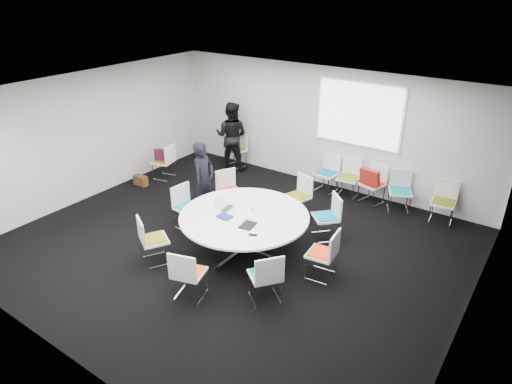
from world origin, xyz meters
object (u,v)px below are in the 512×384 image
Objects in this scene: chair_person_back at (236,156)px; chair_back_d at (399,199)px; brown_bag at (141,180)px; chair_ring_h at (265,285)px; chair_spare_left at (165,168)px; chair_ring_a at (322,262)px; chair_back_a at (326,180)px; cup at (253,208)px; conference_table at (244,224)px; chair_ring_c at (297,204)px; chair_ring_d at (230,198)px; chair_ring_b at (326,225)px; person_main at (204,180)px; chair_back_c at (372,191)px; chair_ring_f at (154,248)px; chair_ring_g at (189,282)px; person_back at (232,136)px; chair_back_b at (348,185)px; chair_back_e at (442,210)px; laptop at (229,209)px; maroon_bag at (163,155)px; chair_ring_e at (188,215)px.

chair_back_d is at bearing -164.46° from chair_person_back.
chair_person_back is at bearing 63.63° from brown_bag.
chair_ring_h and chair_spare_left have the same top height.
chair_ring_a is 3.43m from chair_back_a.
chair_back_d is at bearing 59.18° from cup.
chair_ring_c reaches higher than conference_table.
chair_ring_c is at bearing 58.01° from chair_ring_h.
chair_person_back is 4.01m from cup.
chair_ring_d is 1.00× the size of chair_person_back.
chair_ring_b is 4.80m from brown_bag.
chair_spare_left reaches higher than brown_bag.
cup is (2.65, -2.97, 0.50)m from chair_person_back.
brown_bag is (-3.78, 0.90, -0.43)m from conference_table.
chair_ring_b and chair_ring_c have the same top height.
person_main is at bearing 53.63° from chair_ring_c.
chair_ring_c is 1.00× the size of chair_person_back.
chair_ring_d reaches higher than cup.
conference_table is 2.64× the size of chair_back_c.
chair_ring_f and chair_back_c have the same top height.
chair_ring_c is at bearing 86.49° from cup.
chair_ring_f is at bearing 82.44° from chair_back_a.
conference_table is at bearing 77.14° from chair_ring_g.
person_back is (-3.65, 1.79, 0.61)m from chair_ring_b.
person_main reaches higher than chair_back_c.
chair_ring_a is at bearing 126.38° from person_back.
chair_ring_a is at bearing 157.83° from chair_ring_b.
chair_spare_left is (-4.17, -1.67, 0.00)m from chair_back_b.
chair_back_c is (0.04, 4.17, 0.00)m from chair_ring_h.
laptop is (-3.02, -3.15, 0.47)m from chair_back_e.
chair_ring_d is 2.47m from maroon_bag.
chair_back_b is 2.09m from chair_back_e.
chair_person_back is at bearing 46.85° from chair_ring_a.
chair_ring_a is 3.29m from chair_back_e.
brown_bag is at bearing 13.78° from chair_back_e.
chair_ring_d is 3.15m from chair_back_c.
chair_ring_f and chair_back_d have the same top height.
chair_ring_c is 2.01m from person_main.
chair_ring_c is at bearing 167.33° from chair_person_back.
laptop is 3.31× the size of cup.
chair_back_e is at bearing -87.21° from chair_ring_b.
chair_ring_a is 1.00× the size of chair_ring_f.
chair_back_e is (4.09, 3.13, 0.00)m from chair_ring_e.
chair_person_back is 2.89m from person_main.
person_main is at bearing 55.74° from laptop.
chair_person_back is 0.50× the size of person_back.
chair_ring_f is 1.23m from chair_ring_g.
chair_ring_e is 2.73m from chair_ring_h.
chair_ring_g is at bearing 159.10° from chair_ring_h.
brown_bag is at bearing -104.44° from maroon_bag.
chair_ring_e is at bearing 93.76° from person_back.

